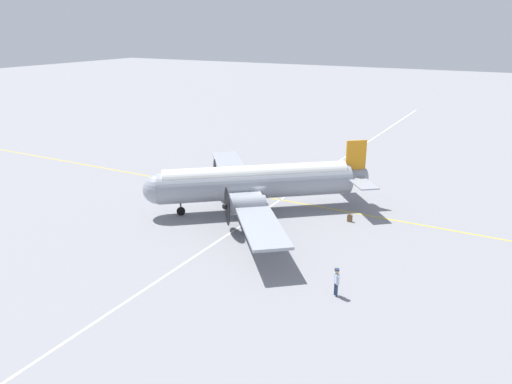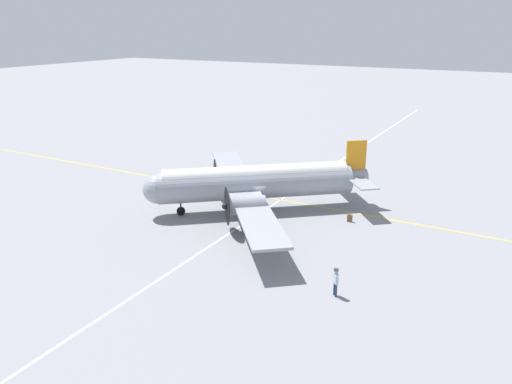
{
  "view_description": "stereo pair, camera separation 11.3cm",
  "coord_description": "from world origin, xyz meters",
  "views": [
    {
      "loc": [
        18.99,
        -34.46,
        14.86
      ],
      "look_at": [
        0.0,
        0.0,
        1.62
      ],
      "focal_mm": 35.0,
      "sensor_mm": 36.0,
      "label": 1
    },
    {
      "loc": [
        19.09,
        -34.4,
        14.86
      ],
      "look_at": [
        0.0,
        0.0,
        1.62
      ],
      "focal_mm": 35.0,
      "sensor_mm": 36.0,
      "label": 2
    }
  ],
  "objects": [
    {
      "name": "apron_line_eastwest",
      "position": [
        0.0,
        3.37,
        0.0
      ],
      "size": [
        120.0,
        0.16,
        0.01
      ],
      "color": "gold",
      "rests_on": "ground_plane"
    },
    {
      "name": "apron_line_northsouth",
      "position": [
        0.63,
        0.0,
        0.0
      ],
      "size": [
        0.16,
        120.0,
        0.01
      ],
      "color": "silver",
      "rests_on": "ground_plane"
    },
    {
      "name": "suitcase_near_door",
      "position": [
        7.75,
        1.37,
        0.29
      ],
      "size": [
        0.39,
        0.19,
        0.61
      ],
      "color": "brown",
      "rests_on": "ground_plane"
    },
    {
      "name": "ground_plane",
      "position": [
        0.0,
        0.0,
        0.0
      ],
      "size": [
        300.0,
        300.0,
        0.0
      ],
      "primitive_type": "plane",
      "color": "gray"
    },
    {
      "name": "airliner_main",
      "position": [
        -0.31,
        -0.25,
        2.48
      ],
      "size": [
        19.2,
        20.43,
        5.66
      ],
      "rotation": [
        0.0,
        0.0,
        3.83
      ],
      "color": "#9399A3",
      "rests_on": "ground_plane"
    },
    {
      "name": "crew_foreground",
      "position": [
        10.77,
        -10.01,
        1.08
      ],
      "size": [
        0.44,
        0.45,
        1.72
      ],
      "rotation": [
        0.0,
        0.0,
        -0.8
      ],
      "color": "navy",
      "rests_on": "ground_plane"
    }
  ]
}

